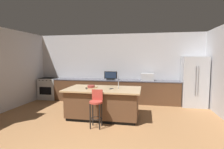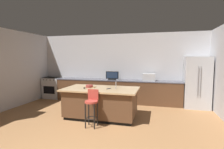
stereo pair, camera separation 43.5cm
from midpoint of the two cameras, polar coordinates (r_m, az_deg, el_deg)
wall_back at (r=7.61m, az=4.08°, el=2.25°), size 7.44×0.12×2.82m
wall_left at (r=7.04m, az=-29.75°, el=1.33°), size 0.12×5.32×2.82m
counter_back at (r=7.36m, az=3.13°, el=-5.29°), size 5.14×0.62×0.92m
kitchen_island at (r=5.48m, az=-1.24°, el=-9.00°), size 2.23×1.25×0.90m
refrigerator at (r=7.25m, az=27.13°, el=-2.28°), size 0.88×0.76×1.86m
range_oven at (r=8.46m, az=-17.05°, el=-4.08°), size 0.79×0.63×0.94m
microwave at (r=7.12m, az=13.50°, el=-0.87°), size 0.48×0.36×0.29m
tv_monitor at (r=7.25m, az=1.78°, el=-0.50°), size 0.53×0.16×0.35m
sink_faucet_back at (r=7.34m, az=4.30°, el=-0.74°), size 0.02×0.02×0.24m
sink_faucet_island at (r=5.26m, az=3.65°, el=-3.48°), size 0.02×0.02×0.22m
bar_stool_center at (r=4.74m, az=-3.86°, el=-9.68°), size 0.34×0.34×0.98m
fruit_bowl at (r=5.53m, az=-5.05°, el=-3.78°), size 0.22×0.22×0.08m
cell_phone at (r=5.29m, az=1.30°, el=-4.58°), size 0.13×0.17×0.01m
tv_remote at (r=5.41m, az=-6.59°, el=-4.33°), size 0.11×0.17×0.02m
cutting_board at (r=5.59m, az=-4.88°, el=-4.01°), size 0.35×0.26×0.02m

